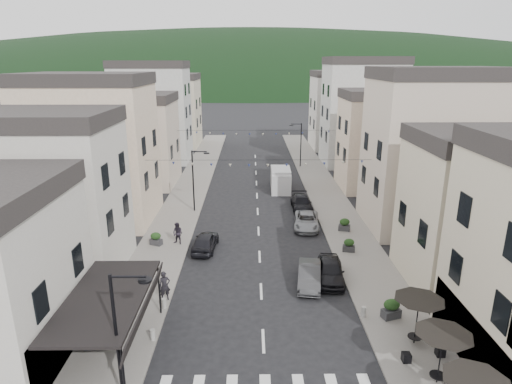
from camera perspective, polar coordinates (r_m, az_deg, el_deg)
sidewalk_left at (r=47.52m, az=-8.97°, el=-0.11°), size 4.00×76.00×0.12m
sidewalk_right at (r=47.71m, az=9.16°, el=-0.05°), size 4.00×76.00×0.12m
hill_backdrop at (r=313.24m, az=-0.54°, el=14.50°), size 640.00×360.00×70.00m
boutique_awning at (r=21.96m, az=-18.72°, el=-13.37°), size 3.77×7.50×3.28m
buildings_row_left at (r=53.13m, az=-15.96°, el=7.97°), size 10.20×54.16×14.00m
buildings_row_right at (r=52.33m, az=16.30°, el=8.04°), size 10.20×54.16×14.50m
cafe_terrace at (r=21.20m, az=23.67°, el=-17.57°), size 2.50×8.10×2.53m
streetlamp_left_near at (r=18.83m, az=-17.41°, el=-16.65°), size 1.70×0.56×6.00m
streetlamp_left_far at (r=40.59m, az=-8.03°, el=2.31°), size 1.70×0.56×6.00m
streetlamp_right_far at (r=58.20m, az=5.74°, el=6.86°), size 1.70×0.56×6.00m
bollards at (r=22.85m, az=1.02°, el=-19.13°), size 11.66×10.26×0.60m
bunting_near at (r=35.90m, az=0.32°, el=3.76°), size 19.00×0.28×0.62m
bunting_far at (r=51.60m, az=0.03°, el=7.84°), size 19.00×0.28×0.62m
parked_car_a at (r=29.02m, az=9.90°, el=-10.25°), size 2.12×4.37×1.44m
parked_car_b at (r=28.32m, az=7.12°, el=-10.96°), size 1.96×4.23×1.34m
parked_car_c at (r=37.46m, az=6.75°, el=-3.84°), size 2.59×4.74×1.26m
parked_car_d at (r=41.89m, az=6.08°, el=-1.48°), size 1.89×4.59×1.33m
parked_car_e at (r=33.15m, az=-6.80°, el=-6.57°), size 2.01×4.20×1.38m
delivery_van at (r=48.12m, az=3.29°, el=1.78°), size 2.24×5.39×2.56m
pedestrian_a at (r=26.71m, az=-12.08°, el=-12.16°), size 0.79×0.68×1.84m
pedestrian_b at (r=34.16m, az=-10.40°, el=-5.45°), size 1.05×0.96×1.75m
planter_la at (r=24.00m, az=-20.66°, el=-17.54°), size 1.19×0.84×1.21m
planter_lb at (r=34.49m, az=-13.20°, el=-6.09°), size 1.05×0.84×1.03m
planter_ra at (r=25.86m, az=17.60°, el=-14.61°), size 1.15×0.87×1.15m
planter_rb at (r=33.24m, az=12.28°, el=-6.94°), size 0.98×0.66×1.01m
planter_rc at (r=37.08m, az=11.71°, el=-4.28°), size 1.08×0.78×1.08m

